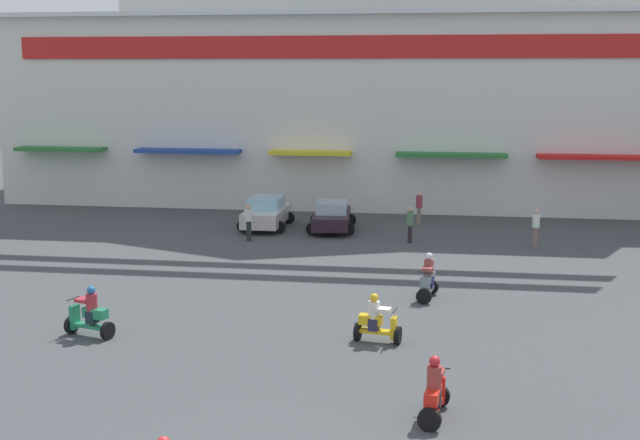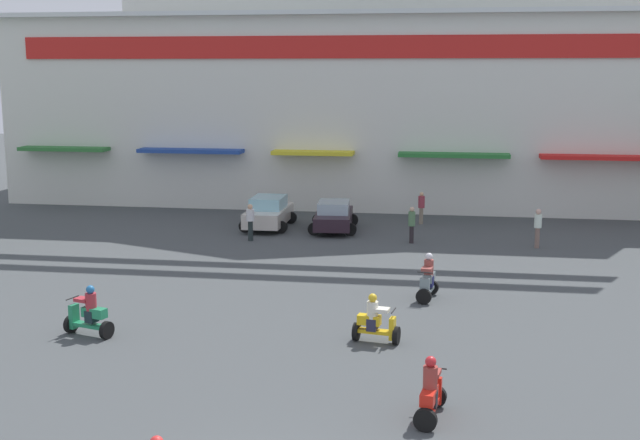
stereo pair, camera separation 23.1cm
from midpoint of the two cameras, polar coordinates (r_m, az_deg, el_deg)
The scene contains 12 objects.
ground_plane at distance 27.14m, azimuth 2.22°, elevation -5.84°, with size 128.00×128.00×0.00m, color #424648.
colonial_building at distance 49.37m, azimuth 5.50°, elevation 11.81°, with size 43.62×17.62×19.72m.
parked_car_0 at distance 39.55m, azimuth -3.48°, elevation 0.54°, with size 2.35×4.07×1.55m.
parked_car_1 at distance 38.86m, azimuth 1.15°, elevation 0.30°, with size 2.47×4.06×1.42m.
scooter_rider_0 at distance 23.23m, azimuth 4.22°, elevation -7.21°, with size 1.38×0.72×1.43m.
scooter_rider_3 at distance 27.59m, azimuth 7.84°, elevation -4.24°, with size 0.75×1.42×1.59m.
scooter_rider_4 at distance 24.59m, azimuth -15.72°, elevation -6.43°, with size 1.57×0.92×1.53m.
scooter_rider_6 at distance 18.49m, azimuth 8.16°, elevation -12.01°, with size 0.73×1.54×1.51m.
pedestrian_0 at distance 36.28m, azimuth 15.27°, elevation -0.37°, with size 0.45×0.45×1.72m.
pedestrian_1 at distance 36.24m, azimuth 6.66°, elevation -0.16°, with size 0.37×0.37×1.64m.
pedestrian_2 at distance 40.78m, azimuth 7.32°, elevation 1.00°, with size 0.44×0.44×1.61m.
pedestrian_3 at distance 36.61m, azimuth -4.75°, elevation 0.01°, with size 0.49×0.49×1.68m.
Camera 2 is at (3.06, -12.84, 7.70)m, focal length 45.44 mm.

